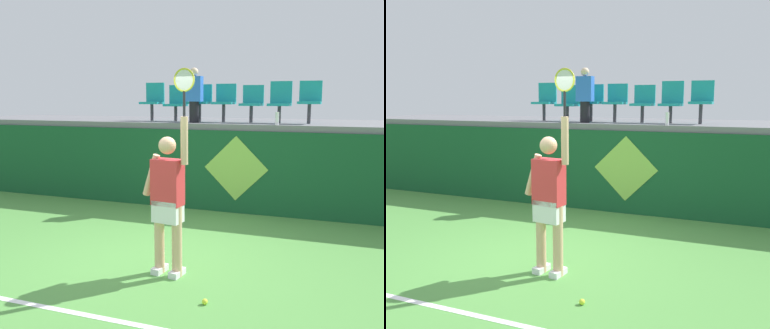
# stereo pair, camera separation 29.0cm
# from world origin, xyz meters

# --- Properties ---
(ground_plane) EXTENTS (40.00, 40.00, 0.00)m
(ground_plane) POSITION_xyz_m (0.00, 0.00, 0.00)
(ground_plane) COLOR #519342
(court_back_wall) EXTENTS (13.75, 0.20, 1.62)m
(court_back_wall) POSITION_xyz_m (0.00, 2.92, 0.81)
(court_back_wall) COLOR #144C28
(court_back_wall) RESTS_ON ground_plane
(spectator_platform) EXTENTS (13.75, 2.75, 0.12)m
(spectator_platform) POSITION_xyz_m (0.00, 4.25, 1.68)
(spectator_platform) COLOR slate
(spectator_platform) RESTS_ON court_back_wall
(court_baseline_stripe) EXTENTS (12.37, 0.08, 0.01)m
(court_baseline_stripe) POSITION_xyz_m (0.00, -1.67, 0.00)
(court_baseline_stripe) COLOR white
(court_baseline_stripe) RESTS_ON ground_plane
(tennis_player) EXTENTS (0.75, 0.31, 2.60)m
(tennis_player) POSITION_xyz_m (0.37, -0.39, 1.01)
(tennis_player) COLOR white
(tennis_player) RESTS_ON ground_plane
(tennis_ball) EXTENTS (0.07, 0.07, 0.07)m
(tennis_ball) POSITION_xyz_m (1.07, -1.02, 0.03)
(tennis_ball) COLOR #D1E533
(tennis_ball) RESTS_ON ground_plane
(water_bottle) EXTENTS (0.07, 0.07, 0.24)m
(water_bottle) POSITION_xyz_m (1.19, 2.99, 1.86)
(water_bottle) COLOR white
(water_bottle) RESTS_ON spectator_platform
(stadium_chair_0) EXTENTS (0.44, 0.42, 0.85)m
(stadium_chair_0) POSITION_xyz_m (-1.69, 3.66, 2.21)
(stadium_chair_0) COLOR #38383D
(stadium_chair_0) RESTS_ON spectator_platform
(stadium_chair_1) EXTENTS (0.44, 0.42, 0.79)m
(stadium_chair_1) POSITION_xyz_m (-1.12, 3.66, 2.17)
(stadium_chair_1) COLOR #38383D
(stadium_chair_1) RESTS_ON spectator_platform
(stadium_chair_2) EXTENTS (0.44, 0.42, 0.80)m
(stadium_chair_2) POSITION_xyz_m (-0.57, 3.65, 2.20)
(stadium_chair_2) COLOR #38383D
(stadium_chair_2) RESTS_ON spectator_platform
(stadium_chair_3) EXTENTS (0.44, 0.42, 0.81)m
(stadium_chair_3) POSITION_xyz_m (-0.03, 3.66, 2.20)
(stadium_chair_3) COLOR #38383D
(stadium_chair_3) RESTS_ON spectator_platform
(stadium_chair_4) EXTENTS (0.44, 0.42, 0.77)m
(stadium_chair_4) POSITION_xyz_m (0.56, 3.66, 2.18)
(stadium_chair_4) COLOR #38383D
(stadium_chair_4) RESTS_ON spectator_platform
(stadium_chair_5) EXTENTS (0.44, 0.42, 0.85)m
(stadium_chair_5) POSITION_xyz_m (1.13, 3.66, 2.20)
(stadium_chair_5) COLOR #38383D
(stadium_chair_5) RESTS_ON spectator_platform
(stadium_chair_6) EXTENTS (0.44, 0.42, 0.85)m
(stadium_chair_6) POSITION_xyz_m (1.72, 3.66, 2.22)
(stadium_chair_6) COLOR #38383D
(stadium_chair_6) RESTS_ON spectator_platform
(spectator_0) EXTENTS (0.34, 0.20, 1.12)m
(spectator_0) POSITION_xyz_m (-0.57, 3.23, 2.32)
(spectator_0) COLOR black
(spectator_0) RESTS_ON spectator_platform
(wall_signage_mount) EXTENTS (1.27, 0.01, 1.53)m
(wall_signage_mount) POSITION_xyz_m (0.44, 2.82, 0.00)
(wall_signage_mount) COLOR #144C28
(wall_signage_mount) RESTS_ON ground_plane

